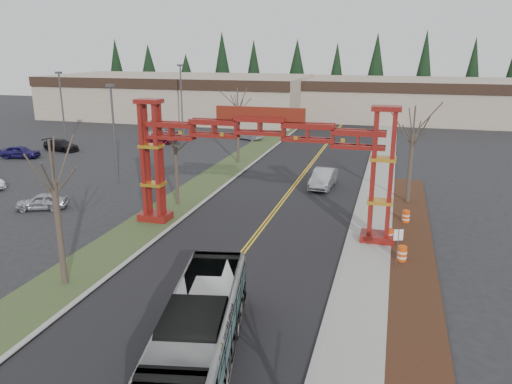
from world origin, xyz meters
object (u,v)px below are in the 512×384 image
(bare_tree_median_mid, at_px, (175,146))
(parked_car_far_b, at_px, (158,133))
(parked_car_mid_a, at_px, (158,138))
(bare_tree_median_near, at_px, (54,183))
(street_sign, at_px, (398,241))
(barrel_south, at_px, (402,254))
(silver_sedan, at_px, (323,178))
(parked_car_far_c, at_px, (61,145))
(light_pole_far, at_px, (181,93))
(light_pole_mid, at_px, (62,104))
(gateway_arch, at_px, (260,146))
(parked_car_near_a, at_px, (41,201))
(transit_bus, at_px, (200,333))
(barrel_north, at_px, (406,217))
(barrel_mid, at_px, (389,236))
(retail_building_west, at_px, (179,96))
(bare_tree_median_far, at_px, (238,108))
(retail_building_east, at_px, (405,99))
(bare_tree_right_far, at_px, (413,135))
(parked_car_mid_b, at_px, (20,152))
(light_pole_near, at_px, (114,127))
(parked_car_far_a, at_px, (248,135))

(bare_tree_median_mid, bearing_deg, parked_car_far_b, 119.08)
(parked_car_mid_a, height_order, bare_tree_median_near, bare_tree_median_near)
(street_sign, bearing_deg, barrel_south, 70.86)
(silver_sedan, bearing_deg, parked_car_far_c, 170.18)
(light_pole_far, bearing_deg, street_sign, -53.13)
(bare_tree_median_near, height_order, barrel_south, bare_tree_median_near)
(light_pole_mid, bearing_deg, gateway_arch, -35.67)
(parked_car_near_a, bearing_deg, parked_car_far_b, 167.42)
(parked_car_near_a, distance_m, street_sign, 27.36)
(transit_bus, bearing_deg, parked_car_far_b, 106.88)
(transit_bus, relative_size, barrel_north, 11.05)
(light_pole_mid, distance_m, barrel_mid, 47.41)
(parked_car_far_b, xyz_separation_m, light_pole_mid, (-8.60, -9.06, 4.84))
(street_sign, bearing_deg, parked_car_far_c, 148.84)
(barrel_south, xyz_separation_m, barrel_mid, (-0.81, 3.01, -0.04))
(retail_building_west, relative_size, bare_tree_median_far, 5.62)
(retail_building_west, distance_m, transit_bus, 76.52)
(retail_building_east, relative_size, parked_car_near_a, 9.86)
(street_sign, relative_size, barrel_north, 2.39)
(silver_sedan, relative_size, barrel_south, 4.92)
(bare_tree_right_far, bearing_deg, street_sign, -93.33)
(bare_tree_median_far, xyz_separation_m, bare_tree_right_far, (18.00, -10.65, -0.33))
(parked_car_mid_b, bearing_deg, light_pole_mid, -16.16)
(light_pole_mid, relative_size, light_pole_far, 0.95)
(silver_sedan, relative_size, bare_tree_median_near, 0.64)
(parked_car_mid_a, bearing_deg, barrel_south, 41.69)
(bare_tree_right_far, distance_m, barrel_mid, 10.88)
(silver_sedan, relative_size, light_pole_far, 0.51)
(retail_building_east, xyz_separation_m, bare_tree_median_mid, (-18.00, -57.98, 1.32))
(bare_tree_right_far, bearing_deg, parked_car_far_c, 165.05)
(silver_sedan, relative_size, bare_tree_median_mid, 0.75)
(transit_bus, relative_size, parked_car_near_a, 2.87)
(parked_car_mid_a, height_order, barrel_south, parked_car_mid_a)
(barrel_south, bearing_deg, light_pole_mid, 148.05)
(retail_building_east, xyz_separation_m, parked_car_near_a, (-27.85, -61.95, -2.86))
(transit_bus, xyz_separation_m, street_sign, (7.42, 11.76, 0.18))
(bare_tree_right_far, height_order, barrel_mid, bare_tree_right_far)
(parked_car_near_a, bearing_deg, light_pole_far, 164.50)
(silver_sedan, xyz_separation_m, bare_tree_median_far, (-10.62, 7.74, 5.17))
(gateway_arch, distance_m, parked_car_far_b, 40.44)
(parked_car_mid_b, bearing_deg, light_pole_near, -123.26)
(parked_car_mid_b, distance_m, light_pole_mid, 8.99)
(transit_bus, xyz_separation_m, bare_tree_right_far, (8.20, 25.18, 4.14))
(parked_car_mid_a, xyz_separation_m, bare_tree_median_far, (13.84, -8.20, 5.25))
(retail_building_west, height_order, silver_sedan, retail_building_west)
(retail_building_west, relative_size, parked_car_far_c, 9.51)
(bare_tree_median_near, distance_m, barrel_mid, 20.61)
(parked_car_near_a, height_order, light_pole_mid, light_pole_mid)
(retail_building_west, bearing_deg, parked_car_far_a, -46.07)
(bare_tree_median_near, xyz_separation_m, bare_tree_median_mid, (0.00, 14.71, -0.83))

